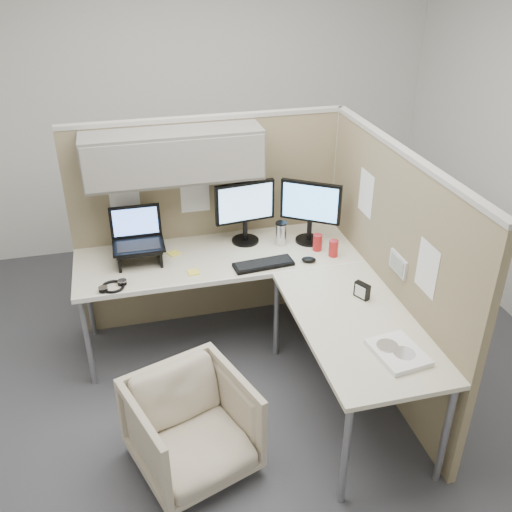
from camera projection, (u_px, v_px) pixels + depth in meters
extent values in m
plane|color=#3A3B40|center=(251.00, 381.00, 3.96)|extent=(4.50, 4.50, 0.00)
cube|color=#8E7E5D|center=(209.00, 224.00, 4.31)|extent=(2.00, 0.05, 1.60)
cube|color=#A8A399|center=(205.00, 118.00, 3.91)|extent=(2.00, 0.06, 0.03)
cube|color=slate|center=(173.00, 155.00, 3.83)|extent=(1.20, 0.34, 0.34)
cube|color=gray|center=(176.00, 164.00, 3.68)|extent=(1.18, 0.01, 0.30)
plane|color=white|center=(124.00, 190.00, 3.99)|extent=(0.26, 0.00, 0.26)
plane|color=white|center=(195.00, 193.00, 4.13)|extent=(0.26, 0.00, 0.26)
cube|color=#8E7E5D|center=(389.00, 274.00, 3.68)|extent=(0.05, 2.00, 1.60)
cube|color=#A8A399|center=(405.00, 152.00, 3.28)|extent=(0.06, 2.00, 0.03)
cube|color=#A8A399|center=(334.00, 211.00, 4.52)|extent=(0.06, 0.06, 1.60)
cube|color=silver|center=(399.00, 264.00, 3.47)|extent=(0.02, 0.20, 0.12)
cube|color=gray|center=(397.00, 264.00, 3.46)|extent=(0.00, 0.16, 0.09)
plane|color=white|center=(366.00, 193.00, 3.81)|extent=(0.00, 0.26, 0.26)
plane|color=white|center=(427.00, 268.00, 3.14)|extent=(0.00, 0.26, 0.26)
cube|color=beige|center=(219.00, 257.00, 4.04)|extent=(2.00, 0.68, 0.03)
cube|color=beige|center=(357.00, 323.00, 3.34)|extent=(0.68, 1.30, 0.03)
cube|color=white|center=(228.00, 281.00, 3.76)|extent=(2.00, 0.02, 0.03)
cylinder|color=gray|center=(88.00, 342.00, 3.78)|extent=(0.04, 0.04, 0.70)
cylinder|color=gray|center=(88.00, 296.00, 4.27)|extent=(0.04, 0.04, 0.70)
cylinder|color=gray|center=(345.00, 455.00, 2.95)|extent=(0.04, 0.04, 0.70)
cylinder|color=gray|center=(446.00, 434.00, 3.08)|extent=(0.04, 0.04, 0.70)
cylinder|color=gray|center=(276.00, 315.00, 4.05)|extent=(0.04, 0.04, 0.70)
imported|color=beige|center=(192.00, 424.00, 3.19)|extent=(0.78, 0.75, 0.64)
cylinder|color=black|center=(245.00, 240.00, 4.21)|extent=(0.20, 0.20, 0.02)
cylinder|color=black|center=(245.00, 230.00, 4.17)|extent=(0.04, 0.04, 0.15)
cube|color=black|center=(245.00, 202.00, 4.06)|extent=(0.44, 0.09, 0.30)
cube|color=#87B7E9|center=(246.00, 203.00, 4.05)|extent=(0.40, 0.05, 0.26)
cylinder|color=black|center=(309.00, 240.00, 4.22)|extent=(0.20, 0.20, 0.02)
cylinder|color=black|center=(309.00, 230.00, 4.18)|extent=(0.04, 0.04, 0.15)
cube|color=black|center=(311.00, 202.00, 4.07)|extent=(0.39, 0.27, 0.30)
cube|color=#5CACFB|center=(310.00, 203.00, 4.05)|extent=(0.33, 0.23, 0.26)
cube|color=black|center=(139.00, 248.00, 3.89)|extent=(0.31, 0.25, 0.02)
cube|color=black|center=(119.00, 257.00, 3.88)|extent=(0.02, 0.22, 0.12)
cube|color=black|center=(160.00, 252.00, 3.94)|extent=(0.02, 0.22, 0.12)
cube|color=black|center=(139.00, 246.00, 3.88)|extent=(0.35, 0.25, 0.02)
cube|color=black|center=(135.00, 221.00, 3.94)|extent=(0.35, 0.06, 0.22)
cube|color=#598CF2|center=(135.00, 222.00, 3.94)|extent=(0.31, 0.04, 0.18)
cube|color=black|center=(263.00, 264.00, 3.90)|extent=(0.42, 0.17, 0.02)
ellipsoid|color=black|center=(309.00, 260.00, 3.94)|extent=(0.12, 0.09, 0.04)
cylinder|color=silver|center=(281.00, 234.00, 4.14)|extent=(0.08, 0.08, 0.17)
cylinder|color=black|center=(281.00, 223.00, 4.10)|extent=(0.08, 0.08, 0.01)
cylinder|color=#B21E1E|center=(333.00, 248.00, 4.00)|extent=(0.07, 0.07, 0.12)
cylinder|color=#B21E1E|center=(317.00, 242.00, 4.07)|extent=(0.07, 0.07, 0.12)
cube|color=#FCEB42|center=(193.00, 272.00, 3.82)|extent=(0.08, 0.08, 0.01)
cube|color=#FCEB42|center=(174.00, 253.00, 4.05)|extent=(0.10, 0.10, 0.01)
torus|color=black|center=(113.00, 287.00, 3.65)|extent=(0.20, 0.20, 0.02)
cylinder|color=black|center=(103.00, 289.00, 3.61)|extent=(0.06, 0.06, 0.03)
cylinder|color=black|center=(122.00, 282.00, 3.68)|extent=(0.06, 0.06, 0.03)
cube|color=white|center=(398.00, 352.00, 3.06)|extent=(0.28, 0.34, 0.03)
cylinder|color=silver|center=(404.00, 353.00, 3.03)|extent=(0.12, 0.12, 0.00)
cylinder|color=silver|center=(387.00, 345.00, 3.09)|extent=(0.12, 0.12, 0.00)
cube|color=black|center=(362.00, 291.00, 3.54)|extent=(0.08, 0.11, 0.10)
cube|color=white|center=(360.00, 292.00, 3.53)|extent=(0.04, 0.07, 0.08)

